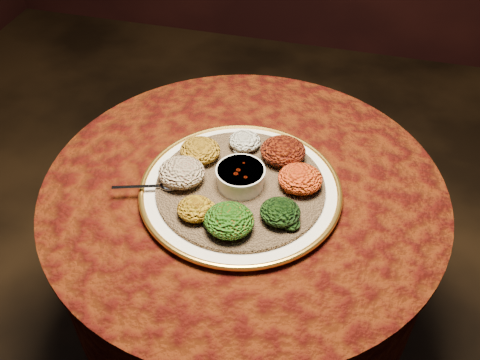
# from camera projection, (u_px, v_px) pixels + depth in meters

# --- Properties ---
(table) EXTENTS (0.96, 0.96, 0.73)m
(table) POSITION_uv_depth(u_px,v_px,m) (243.00, 234.00, 1.39)
(table) COLOR black
(table) RESTS_ON ground
(platter) EXTENTS (0.49, 0.49, 0.02)m
(platter) POSITION_uv_depth(u_px,v_px,m) (240.00, 190.00, 1.24)
(platter) COLOR white
(platter) RESTS_ON table
(injera) EXTENTS (0.40, 0.40, 0.01)m
(injera) POSITION_uv_depth(u_px,v_px,m) (240.00, 186.00, 1.23)
(injera) COLOR olive
(injera) RESTS_ON platter
(stew_bowl) EXTENTS (0.11, 0.11, 0.05)m
(stew_bowl) POSITION_uv_depth(u_px,v_px,m) (240.00, 176.00, 1.21)
(stew_bowl) COLOR white
(stew_bowl) RESTS_ON injera
(spoon) EXTENTS (0.14, 0.06, 0.01)m
(spoon) POSITION_uv_depth(u_px,v_px,m) (163.00, 186.00, 1.22)
(spoon) COLOR silver
(spoon) RESTS_ON injera
(portion_ayib) EXTENTS (0.08, 0.08, 0.04)m
(portion_ayib) POSITION_uv_depth(u_px,v_px,m) (245.00, 141.00, 1.31)
(portion_ayib) COLOR silver
(portion_ayib) RESTS_ON injera
(portion_kitfo) EXTENTS (0.11, 0.10, 0.05)m
(portion_kitfo) POSITION_uv_depth(u_px,v_px,m) (283.00, 151.00, 1.27)
(portion_kitfo) COLOR black
(portion_kitfo) RESTS_ON injera
(portion_tikil) EXTENTS (0.10, 0.10, 0.05)m
(portion_tikil) POSITION_uv_depth(u_px,v_px,m) (300.00, 179.00, 1.21)
(portion_tikil) COLOR #A2630D
(portion_tikil) RESTS_ON injera
(portion_gomen) EXTENTS (0.09, 0.08, 0.04)m
(portion_gomen) POSITION_uv_depth(u_px,v_px,m) (280.00, 212.00, 1.14)
(portion_gomen) COLOR black
(portion_gomen) RESTS_ON injera
(portion_mixveg) EXTENTS (0.11, 0.10, 0.05)m
(portion_mixveg) POSITION_uv_depth(u_px,v_px,m) (229.00, 220.00, 1.11)
(portion_mixveg) COLOR #A0280A
(portion_mixveg) RESTS_ON injera
(portion_kik) EXTENTS (0.08, 0.08, 0.04)m
(portion_kik) POSITION_uv_depth(u_px,v_px,m) (196.00, 209.00, 1.14)
(portion_kik) COLOR #AC800F
(portion_kik) RESTS_ON injera
(portion_timatim) EXTENTS (0.11, 0.10, 0.05)m
(portion_timatim) POSITION_uv_depth(u_px,v_px,m) (182.00, 172.00, 1.22)
(portion_timatim) COLOR maroon
(portion_timatim) RESTS_ON injera
(portion_shiro) EXTENTS (0.10, 0.09, 0.05)m
(portion_shiro) POSITION_uv_depth(u_px,v_px,m) (200.00, 150.00, 1.28)
(portion_shiro) COLOR #A56E13
(portion_shiro) RESTS_ON injera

